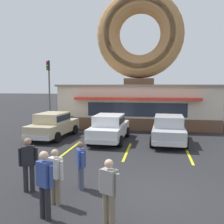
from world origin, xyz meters
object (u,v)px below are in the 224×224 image
object	(u,v)px
pedestrian_hooded_kid	(55,174)
trash_bin	(70,122)
pedestrian_leather_jacket_man	(109,189)
car_champagne	(53,124)
pedestrian_blue_sweater_man	(28,162)
car_silver	(169,128)
car_white	(109,127)
traffic_light_pole	(49,81)
pedestrian_clipboard_woman	(45,181)
pedestrian_beanie_man	(81,163)

from	to	relation	value
pedestrian_hooded_kid	trash_bin	bearing A→B (deg)	106.82
pedestrian_leather_jacket_man	trash_bin	bearing A→B (deg)	112.41
car_champagne	pedestrian_blue_sweater_man	distance (m)	8.43
car_silver	car_white	bearing A→B (deg)	-178.22
car_silver	trash_bin	world-z (taller)	car_silver
car_champagne	pedestrian_hooded_kid	distance (m)	9.49
car_white	pedestrian_hooded_kid	size ratio (longest dim) A/B	2.89
car_white	traffic_light_pole	xyz separation A→B (m)	(-8.11, 10.32, 2.84)
pedestrian_leather_jacket_man	trash_bin	xyz separation A→B (m)	(-5.36, 13.01, -0.40)
car_champagne	pedestrian_blue_sweater_man	xyz separation A→B (m)	(2.46, -8.06, 0.09)
car_silver	trash_bin	size ratio (longest dim) A/B	4.74
pedestrian_hooded_kid	trash_bin	xyz separation A→B (m)	(-3.68, 12.17, -0.38)
car_silver	pedestrian_clipboard_woman	bearing A→B (deg)	-110.48
pedestrian_blue_sweater_man	traffic_light_pole	xyz separation A→B (m)	(-6.89, 17.97, 2.75)
car_silver	traffic_light_pole	world-z (taller)	traffic_light_pole
car_champagne	trash_bin	bearing A→B (deg)	90.77
car_champagne	pedestrian_beanie_man	xyz separation A→B (m)	(4.03, -7.59, -0.02)
pedestrian_beanie_man	pedestrian_blue_sweater_man	bearing A→B (deg)	-163.18
car_silver	pedestrian_blue_sweater_man	size ratio (longest dim) A/B	2.67
pedestrian_hooded_kid	pedestrian_leather_jacket_man	xyz separation A→B (m)	(1.68, -0.84, 0.03)
car_champagne	trash_bin	distance (m)	3.43
pedestrian_blue_sweater_man	traffic_light_pole	world-z (taller)	traffic_light_pole
pedestrian_blue_sweater_man	pedestrian_beanie_man	bearing A→B (deg)	16.82
pedestrian_clipboard_woman	pedestrian_beanie_man	distance (m)	2.03
car_white	trash_bin	distance (m)	5.35
pedestrian_blue_sweater_man	pedestrian_hooded_kid	world-z (taller)	pedestrian_blue_sweater_man
car_silver	traffic_light_pole	xyz separation A→B (m)	(-11.57, 10.22, 2.84)
pedestrian_beanie_man	car_white	bearing A→B (deg)	92.75
car_champagne	car_white	distance (m)	3.71
pedestrian_clipboard_woman	trash_bin	xyz separation A→B (m)	(-3.73, 12.99, -0.48)
pedestrian_hooded_kid	car_silver	bearing A→B (deg)	67.45
pedestrian_leather_jacket_man	car_silver	bearing A→B (deg)	78.87
traffic_light_pole	car_champagne	bearing A→B (deg)	-65.93
pedestrian_blue_sweater_man	pedestrian_beanie_man	world-z (taller)	pedestrian_blue_sweater_man
pedestrian_blue_sweater_man	traffic_light_pole	distance (m)	19.44
pedestrian_hooded_kid	pedestrian_leather_jacket_man	bearing A→B (deg)	-26.48
pedestrian_blue_sweater_man	pedestrian_hooded_kid	bearing A→B (deg)	-30.95
pedestrian_hooded_kid	pedestrian_leather_jacket_man	size ratio (longest dim) A/B	0.97
pedestrian_leather_jacket_man	car_champagne	bearing A→B (deg)	118.97
pedestrian_leather_jacket_man	traffic_light_pole	xyz separation A→B (m)	(-9.74, 19.51, 2.81)
pedestrian_hooded_kid	pedestrian_beanie_man	xyz separation A→B (m)	(0.40, 1.18, -0.02)
pedestrian_leather_jacket_man	traffic_light_pole	world-z (taller)	traffic_light_pole
car_silver	pedestrian_beanie_man	world-z (taller)	car_silver
pedestrian_blue_sweater_man	trash_bin	size ratio (longest dim) A/B	1.77
trash_bin	traffic_light_pole	world-z (taller)	traffic_light_pole
car_champagne	pedestrian_blue_sweater_man	world-z (taller)	pedestrian_blue_sweater_man
car_white	pedestrian_blue_sweater_man	world-z (taller)	pedestrian_blue_sweater_man
pedestrian_clipboard_woman	pedestrian_beanie_man	xyz separation A→B (m)	(0.35, 2.00, -0.12)
car_silver	pedestrian_beanie_man	xyz separation A→B (m)	(-3.11, -7.28, -0.02)
pedestrian_clipboard_woman	pedestrian_hooded_kid	bearing A→B (deg)	93.25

